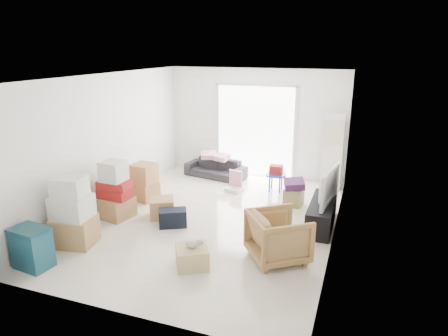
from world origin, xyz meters
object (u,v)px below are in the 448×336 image
object	(u,v)px
television	(323,198)
ottoman	(293,197)
ac_tower	(333,152)
sofa	(216,165)
armchair	(278,234)
kids_table	(276,173)
storage_bins	(32,248)
tv_console	(322,214)
wood_crate	(192,257)

from	to	relation	value
television	ottoman	bearing A→B (deg)	47.82
ac_tower	television	bearing A→B (deg)	-88.70
sofa	armchair	distance (m)	4.27
ac_tower	television	size ratio (longest dim) A/B	1.59
kids_table	storage_bins	bearing A→B (deg)	-120.66
television	storage_bins	xyz separation A→B (m)	(-3.90, -2.95, -0.23)
ac_tower	ottoman	xyz separation A→B (m)	(-0.62, -1.38, -0.69)
sofa	ottoman	xyz separation A→B (m)	(2.22, -1.23, -0.12)
tv_console	storage_bins	world-z (taller)	storage_bins
tv_console	ottoman	distance (m)	1.07
television	armchair	bearing A→B (deg)	170.21
sofa	television	bearing A→B (deg)	-24.75
tv_console	wood_crate	bearing A→B (deg)	-128.23
sofa	ottoman	world-z (taller)	sofa
ac_tower	tv_console	bearing A→B (deg)	-88.70
tv_console	ottoman	bearing A→B (deg)	129.07
sofa	tv_console	bearing A→B (deg)	-24.75
ac_tower	ottoman	size ratio (longest dim) A/B	4.79
armchair	wood_crate	bearing A→B (deg)	82.25
ottoman	storage_bins	bearing A→B (deg)	-130.53
sofa	storage_bins	xyz separation A→B (m)	(-1.01, -5.01, 0.02)
armchair	ottoman	distance (m)	2.33
storage_bins	kids_table	xyz separation A→B (m)	(2.68, 4.52, 0.11)
armchair	wood_crate	xyz separation A→B (m)	(-1.17, -0.64, -0.27)
tv_console	kids_table	distance (m)	2.00
tv_console	sofa	xyz separation A→B (m)	(-2.89, 2.06, 0.07)
kids_table	wood_crate	xyz separation A→B (m)	(-0.45, -3.69, -0.27)
television	ottoman	world-z (taller)	television
ac_tower	storage_bins	world-z (taller)	ac_tower
armchair	ac_tower	bearing A→B (deg)	-43.20
ac_tower	kids_table	bearing A→B (deg)	-151.49
sofa	wood_crate	bearing A→B (deg)	-62.98
tv_console	armchair	world-z (taller)	armchair
ottoman	wood_crate	xyz separation A→B (m)	(-1.00, -2.94, -0.03)
storage_bins	ottoman	xyz separation A→B (m)	(3.23, 3.78, -0.14)
tv_console	kids_table	bearing A→B (deg)	127.84
ottoman	wood_crate	world-z (taller)	ottoman
storage_bins	wood_crate	xyz separation A→B (m)	(2.23, 0.83, -0.16)
sofa	kids_table	bearing A→B (deg)	-5.53
television	kids_table	distance (m)	1.99
ac_tower	tv_console	world-z (taller)	ac_tower
ottoman	kids_table	distance (m)	0.96
ac_tower	ottoman	distance (m)	1.66
television	armchair	world-z (taller)	armchair
tv_console	kids_table	world-z (taller)	kids_table
wood_crate	storage_bins	bearing A→B (deg)	-159.53
wood_crate	armchair	bearing A→B (deg)	28.55
storage_bins	kids_table	distance (m)	5.26
tv_console	kids_table	xyz separation A→B (m)	(-1.22, 1.57, 0.19)
tv_console	wood_crate	distance (m)	2.69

